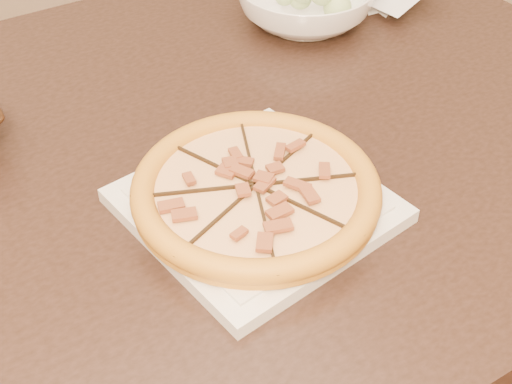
% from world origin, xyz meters
% --- Properties ---
extents(dining_table, '(1.48, 0.98, 0.75)m').
position_xyz_m(dining_table, '(0.16, 0.15, 0.65)').
color(dining_table, black).
rests_on(dining_table, floor).
extents(plate, '(0.29, 0.29, 0.02)m').
position_xyz_m(plate, '(0.23, -0.00, 0.76)').
color(plate, silver).
rests_on(plate, dining_table).
extents(pizza, '(0.29, 0.29, 0.03)m').
position_xyz_m(pizza, '(0.23, -0.00, 0.78)').
color(pizza, orange).
rests_on(pizza, plate).
extents(salad_bowl, '(0.24, 0.24, 0.07)m').
position_xyz_m(salad_bowl, '(0.54, 0.34, 0.78)').
color(salad_bowl, white).
rests_on(salad_bowl, dining_table).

